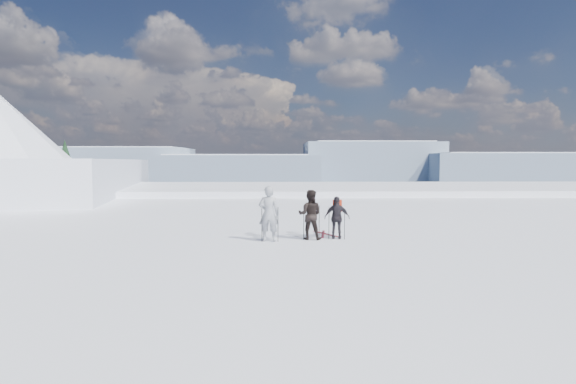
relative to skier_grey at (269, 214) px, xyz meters
name	(u,v)px	position (x,y,z in m)	size (l,w,h in m)	color
lake_basin	(303,259)	(2.85, 26.53, -7.49)	(820.00, 820.00, 71.62)	white
far_mountain_range	(306,170)	(32.45, 451.31, -8.19)	(770.00, 110.00, 53.00)	slate
near_ridge	(16,230)	(-23.74, 25.84, -4.49)	(31.37, 35.68, 25.62)	white
skier_grey	(269,214)	(0.00, 0.00, 0.00)	(0.72, 0.48, 1.99)	gray
skier_dark	(310,215)	(1.50, 0.37, -0.08)	(0.88, 0.69, 1.82)	black
skier_pack	(337,218)	(2.51, 0.44, -0.21)	(0.92, 0.38, 1.57)	black
backpack	(337,190)	(2.55, 0.68, 0.80)	(0.33, 0.19, 0.44)	red
ski_poles	(306,224)	(1.35, 0.19, -0.39)	(3.03, 0.44, 1.25)	black
skis_loose	(325,234)	(2.17, 1.44, -0.98)	(0.93, 1.70, 0.03)	black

